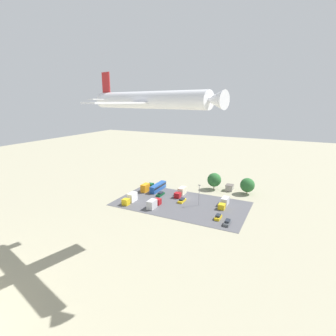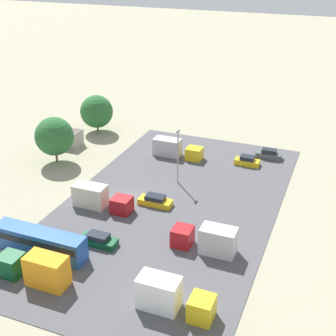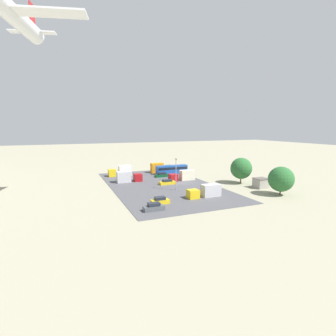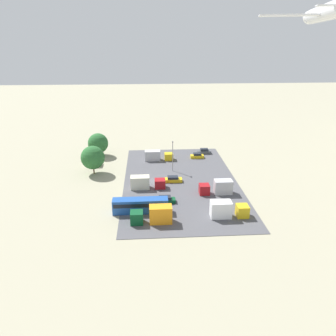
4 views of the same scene
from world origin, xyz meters
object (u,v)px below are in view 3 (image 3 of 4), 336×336
(airplane, at_px, (1,3))
(parked_truck_1, at_px, (183,176))
(shed_building, at_px, (261,183))
(parked_car_2, at_px, (167,182))
(parked_car_1, at_px, (154,207))
(parked_truck_3, at_px, (128,177))
(parked_truck_0, at_px, (121,171))
(parked_truck_4, at_px, (206,191))
(parked_truck_2, at_px, (160,168))
(bus, at_px, (172,169))
(parked_car_3, at_px, (160,201))
(parked_car_0, at_px, (162,175))

(airplane, bearing_deg, parked_truck_1, -150.85)
(shed_building, relative_size, parked_car_2, 0.78)
(parked_car_1, xyz_separation_m, parked_truck_3, (29.19, -1.74, 0.84))
(parked_car_2, bearing_deg, parked_truck_0, 27.42)
(parked_car_1, xyz_separation_m, parked_truck_4, (5.14, -15.20, 0.67))
(parked_truck_2, distance_m, parked_truck_4, 36.37)
(parked_truck_4, bearing_deg, airplane, 78.03)
(bus, xyz_separation_m, parked_truck_0, (3.11, 17.71, -0.06))
(parked_truck_2, relative_size, parked_truck_4, 0.97)
(parked_truck_3, bearing_deg, parked_car_2, 52.91)
(parked_car_3, bearing_deg, parked_car_1, -35.68)
(parked_car_2, bearing_deg, shed_building, -121.73)
(parked_car_1, bearing_deg, parked_truck_4, -71.32)
(parked_truck_1, distance_m, airplane, 60.04)
(parked_car_0, relative_size, parked_truck_1, 0.56)
(parked_car_3, xyz_separation_m, airplane, (9.87, 28.62, 39.48))
(parked_car_0, relative_size, parked_truck_3, 0.61)
(parked_truck_2, relative_size, airplane, 0.22)
(parked_car_0, distance_m, parked_car_3, 31.23)
(parked_car_1, bearing_deg, bus, -28.19)
(parked_car_1, bearing_deg, shed_building, -77.44)
(parked_truck_1, bearing_deg, bus, -5.51)
(shed_building, height_order, parked_car_0, shed_building)
(parked_truck_3, bearing_deg, parked_car_0, 106.43)
(shed_building, distance_m, parked_car_3, 31.72)
(parked_truck_0, bearing_deg, parked_car_2, -152.58)
(parked_truck_2, bearing_deg, shed_building, 26.98)
(parked_car_0, bearing_deg, parked_truck_2, 162.64)
(parked_car_0, height_order, parked_truck_1, parked_truck_1)
(bus, height_order, parked_car_0, bus)
(parked_car_1, bearing_deg, airplane, 61.79)
(parked_truck_0, distance_m, parked_truck_2, 15.03)
(bus, distance_m, parked_car_0, 6.87)
(airplane, bearing_deg, parked_car_1, 166.69)
(parked_car_1, height_order, parked_car_3, parked_car_1)
(bus, bearing_deg, parked_truck_3, 113.48)
(shed_building, height_order, parked_car_1, shed_building)
(parked_truck_0, bearing_deg, parked_truck_4, -159.57)
(parked_car_3, distance_m, parked_truck_3, 25.27)
(parked_truck_2, xyz_separation_m, parked_truck_3, (-12.27, 15.39, -0.10))
(bus, distance_m, parked_car_3, 37.23)
(parked_car_2, bearing_deg, parked_car_0, -13.31)
(parked_car_0, height_order, parked_truck_0, parked_truck_0)
(parked_car_3, bearing_deg, airplane, -109.02)
(bus, distance_m, parked_truck_2, 5.18)
(parked_truck_4, relative_size, airplane, 0.22)
(parked_car_0, bearing_deg, parked_truck_0, -120.40)
(bus, relative_size, parked_car_2, 2.44)
(parked_truck_1, xyz_separation_m, parked_truck_4, (-19.99, 3.51, -0.08))
(parked_car_0, distance_m, parked_car_2, 11.66)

